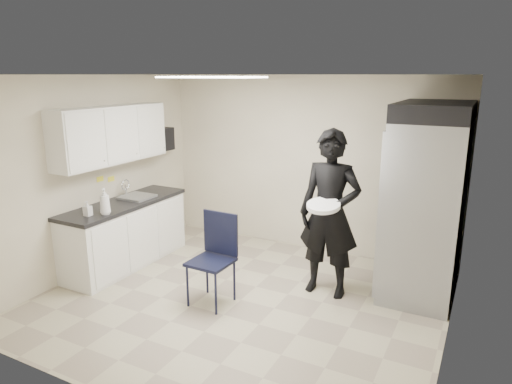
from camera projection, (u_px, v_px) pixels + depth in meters
The scene contains 21 objects.
floor at pixel (241, 300), 5.42m from camera, with size 4.50×4.50×0.00m, color tan.
ceiling at pixel (239, 75), 4.77m from camera, with size 4.50×4.50×0.00m, color silver.
back_wall at pixel (306, 164), 6.82m from camera, with size 4.50×4.50×0.00m, color beige.
left_wall at pixel (94, 175), 6.10m from camera, with size 4.00×4.00×0.00m, color beige.
right_wall at pixel (458, 224), 4.09m from camera, with size 4.00×4.00×0.00m, color beige.
ceiling_panel at pixel (211, 77), 5.39m from camera, with size 1.20×0.60×0.02m, color white.
lower_counter at pixel (126, 235), 6.36m from camera, with size 0.60×1.90×0.86m, color silver.
countertop at pixel (123, 204), 6.24m from camera, with size 0.64×1.95×0.05m, color black.
sink at pixel (137, 200), 6.45m from camera, with size 0.42×0.40×0.14m, color gray.
faucet at pixel (126, 189), 6.51m from camera, with size 0.02×0.02×0.24m, color silver.
upper_cabinets at pixel (111, 135), 6.06m from camera, with size 0.35×1.80×0.75m, color silver.
towel_dispenser at pixel (163, 139), 7.13m from camera, with size 0.22×0.30×0.35m, color black.
notice_sticker_left at pixel (100, 179), 6.21m from camera, with size 0.00×0.12×0.07m, color yellow.
notice_sticker_right at pixel (111, 179), 6.39m from camera, with size 0.00×0.12×0.07m, color yellow.
commercial_fridge at pixel (426, 208), 5.44m from camera, with size 0.80×1.35×2.10m, color gray.
fridge_compressor at pixel (436, 111), 5.15m from camera, with size 0.80×1.35×0.20m, color black.
folding_chair at pixel (211, 262), 5.23m from camera, with size 0.46×0.46×1.03m, color black.
man_tuxedo at pixel (330, 214), 5.38m from camera, with size 0.74×0.49×2.01m, color black.
bucket_lid at pixel (323, 206), 5.12m from camera, with size 0.38×0.38×0.05m, color white.
soap_bottle_a at pixel (105, 201), 5.65m from camera, with size 0.13×0.13×0.33m, color white.
soap_bottle_b at pixel (88, 208), 5.60m from camera, with size 0.08×0.09×0.19m, color silver.
Camera 1 is at (2.43, -4.29, 2.60)m, focal length 32.00 mm.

